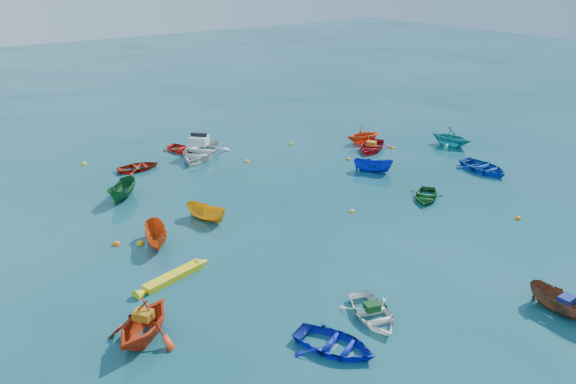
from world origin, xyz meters
TOP-DOWN VIEW (x-y plane):
  - ground at (0.00, 0.00)m, footprint 160.00×160.00m
  - dinghy_blue_sw at (-6.70, -6.96)m, footprint 3.21×3.66m
  - dinghy_white_near at (-4.27, -6.38)m, footprint 2.91×3.44m
  - sampan_brown_mid at (1.90, -10.50)m, footprint 1.07×2.77m
  - dinghy_blue_se at (12.97, 1.09)m, footprint 2.87×3.75m
  - dinghy_orange_w at (-11.89, -2.37)m, footprint 4.13×4.05m
  - sampan_yellow_mid at (-5.20, 5.22)m, footprint 1.82×2.74m
  - dinghy_green_e at (6.39, 0.24)m, footprint 3.30×3.12m
  - dinghy_cyan_se at (15.59, 5.85)m, footprint 3.21×3.51m
  - dinghy_red_nw at (-5.11, 14.69)m, footprint 2.90×2.18m
  - sampan_orange_n at (-8.46, 4.23)m, footprint 1.85×2.92m
  - dinghy_red_ne at (10.19, 8.65)m, footprint 4.11×3.77m
  - sampan_blue_far at (7.08, 5.30)m, footprint 2.33×2.59m
  - dinghy_red_far at (-1.16, 16.47)m, footprint 2.34×2.96m
  - dinghy_orange_far at (10.87, 10.21)m, footprint 3.18×2.88m
  - sampan_green_far at (-7.70, 10.64)m, footprint 2.75×2.81m
  - kayak_yellow at (-9.20, 0.78)m, footprint 3.72×1.38m
  - motorboat_white at (-0.56, 14.70)m, footprint 5.88×5.84m
  - tarp_green_a at (-4.23, -6.29)m, footprint 0.70×0.61m
  - tarp_blue_a at (1.91, -10.65)m, footprint 0.63×0.48m
  - tarp_orange_a at (-11.86, -2.34)m, footprint 0.80×0.83m
  - tarp_orange_b at (10.11, 8.60)m, footprint 0.75×0.81m
  - buoy_ye_a at (1.72, 1.41)m, footprint 0.31×0.31m
  - buoy_or_b at (8.26, -4.53)m, footprint 0.32×0.32m
  - buoy_ye_b at (-9.15, 4.70)m, footprint 0.39×0.39m
  - buoy_or_c at (-10.11, 5.33)m, footprint 0.38×0.38m
  - buoy_ye_c at (1.46, 11.76)m, footprint 0.36×0.36m
  - buoy_or_d at (11.61, 7.95)m, footprint 0.31×0.31m
  - buoy_ye_d at (-7.69, 17.87)m, footprint 0.36×0.36m
  - buoy_or_e at (7.33, 8.02)m, footprint 0.30×0.30m
  - buoy_ye_e at (6.27, 13.10)m, footprint 0.35×0.35m

SIDE VIEW (x-z plane):
  - ground at x=0.00m, z-range 0.00..0.00m
  - dinghy_blue_sw at x=-6.70m, z-range -0.32..0.32m
  - dinghy_white_near at x=-4.27m, z-range -0.30..0.30m
  - sampan_brown_mid at x=1.90m, z-range -0.53..0.53m
  - dinghy_blue_se at x=12.97m, z-range -0.36..0.36m
  - dinghy_orange_w at x=-11.89m, z-range -0.82..0.82m
  - sampan_yellow_mid at x=-5.20m, z-range -0.50..0.50m
  - dinghy_green_e at x=6.39m, z-range -0.28..0.28m
  - dinghy_cyan_se at x=15.59m, z-range -0.79..0.79m
  - dinghy_red_nw at x=-5.11m, z-range -0.29..0.29m
  - sampan_orange_n at x=-8.46m, z-range -0.53..0.53m
  - dinghy_red_ne at x=10.19m, z-range -0.35..0.35m
  - sampan_blue_far at x=7.08m, z-range -0.49..0.49m
  - dinghy_red_far at x=-1.16m, z-range -0.28..0.28m
  - dinghy_orange_far at x=10.87m, z-range -0.73..0.73m
  - sampan_green_far at x=-7.70m, z-range -0.55..0.55m
  - kayak_yellow at x=-9.20m, z-range -0.18..0.18m
  - motorboat_white at x=-0.56m, z-range -0.80..0.80m
  - buoy_ye_a at x=1.72m, z-range -0.15..0.15m
  - buoy_or_b at x=8.26m, z-range -0.16..0.16m
  - buoy_ye_b at x=-9.15m, z-range -0.19..0.19m
  - buoy_or_c at x=-10.11m, z-range -0.19..0.19m
  - buoy_ye_c at x=1.46m, z-range -0.18..0.18m
  - buoy_or_d at x=11.61m, z-range -0.15..0.15m
  - buoy_ye_d at x=-7.69m, z-range -0.18..0.18m
  - buoy_or_e at x=7.33m, z-range -0.15..0.15m
  - buoy_ye_e at x=6.27m, z-range -0.18..0.18m
  - tarp_green_a at x=-4.23m, z-range 0.30..0.59m
  - tarp_orange_b at x=10.11m, z-range 0.35..0.66m
  - tarp_blue_a at x=1.91m, z-range 0.53..0.84m
  - tarp_orange_a at x=-11.86m, z-range 0.82..1.14m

